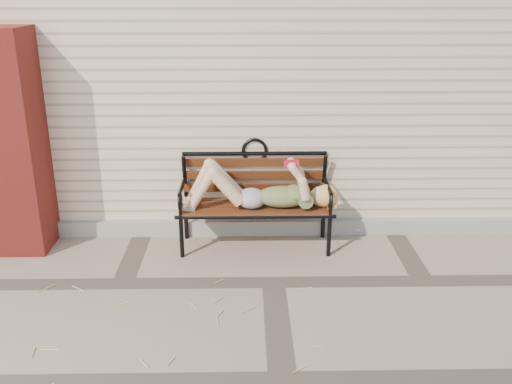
{
  "coord_description": "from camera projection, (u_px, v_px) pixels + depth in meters",
  "views": [
    {
      "loc": [
        -0.22,
        -4.18,
        2.33
      ],
      "look_at": [
        -0.14,
        0.59,
        0.58
      ],
      "focal_mm": 40.0,
      "sensor_mm": 36.0,
      "label": 1
    }
  ],
  "objects": [
    {
      "name": "straw_scatter",
      "position": [
        193.0,
        331.0,
        4.05
      ],
      "size": [
        3.02,
        1.58,
        0.01
      ],
      "color": "#CCBD63",
      "rests_on": "ground"
    },
    {
      "name": "foundation_strip",
      "position": [
        269.0,
        227.0,
        5.61
      ],
      "size": [
        8.0,
        0.1,
        0.15
      ],
      "primitive_type": "cube",
      "color": "gray",
      "rests_on": "ground"
    },
    {
      "name": "house_wall",
      "position": [
        263.0,
        55.0,
        7.03
      ],
      "size": [
        8.0,
        4.0,
        3.0
      ],
      "primitive_type": "cube",
      "color": "beige",
      "rests_on": "ground"
    },
    {
      "name": "brick_pillar",
      "position": [
        12.0,
        143.0,
        5.05
      ],
      "size": [
        0.5,
        0.5,
        2.0
      ],
      "primitive_type": "cube",
      "color": "maroon",
      "rests_on": "ground"
    },
    {
      "name": "reading_woman",
      "position": [
        256.0,
        190.0,
        5.15
      ],
      "size": [
        1.42,
        0.32,
        0.45
      ],
      "color": "#0B394E",
      "rests_on": "ground"
    },
    {
      "name": "ground",
      "position": [
        274.0,
        282.0,
        4.73
      ],
      "size": [
        80.0,
        80.0,
        0.0
      ],
      "primitive_type": "plane",
      "color": "gray",
      "rests_on": "ground"
    },
    {
      "name": "garden_bench",
      "position": [
        255.0,
        189.0,
        5.27
      ],
      "size": [
        1.51,
        0.6,
        0.97
      ],
      "color": "black",
      "rests_on": "ground"
    }
  ]
}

